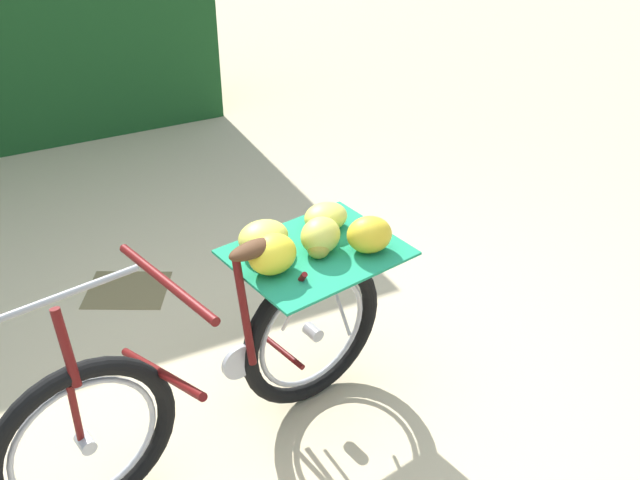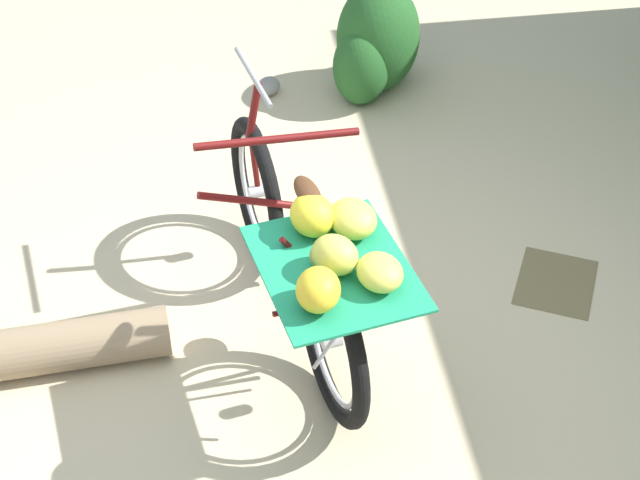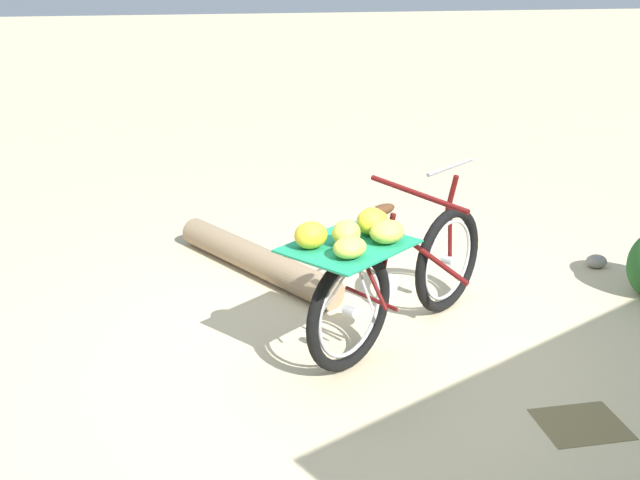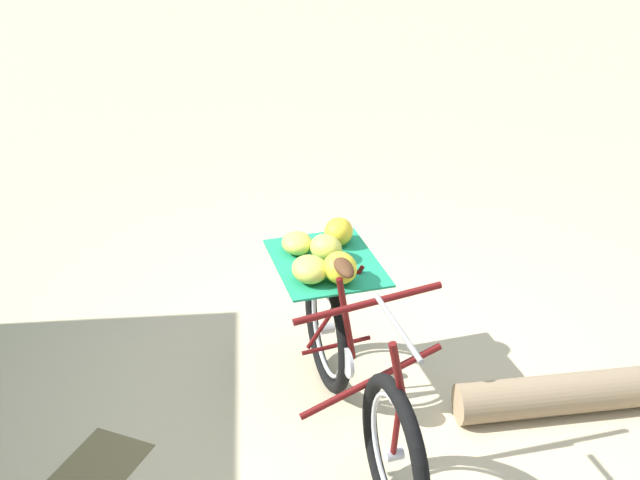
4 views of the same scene
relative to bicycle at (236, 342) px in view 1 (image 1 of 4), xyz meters
The scene contains 3 objects.
ground_plane 0.54m from the bicycle, 141.52° to the right, with size 60.00×60.00×0.00m, color beige.
bicycle is the anchor object (origin of this frame).
leaf_litter_patch 1.37m from the bicycle, 54.15° to the right, with size 0.44×0.36×0.01m, color olive.
Camera 1 is at (-0.22, 2.46, 2.46)m, focal length 42.12 mm.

